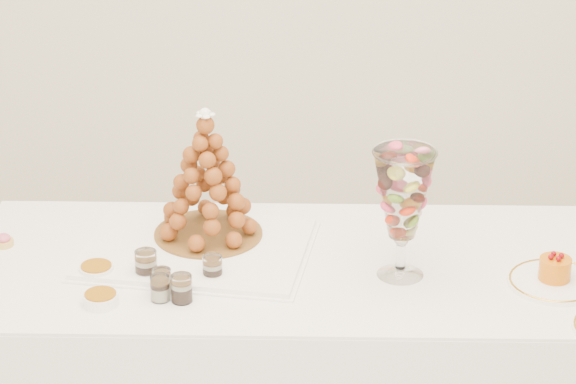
{
  "coord_description": "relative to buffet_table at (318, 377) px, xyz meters",
  "views": [
    {
      "loc": [
        0.13,
        -2.75,
        2.32
      ],
      "look_at": [
        0.02,
        0.22,
        0.92
      ],
      "focal_mm": 85.0,
      "sensor_mm": 36.0,
      "label": 1
    }
  ],
  "objects": [
    {
      "name": "ramekin_back",
      "position": [
        -0.56,
        -0.08,
        0.35
      ],
      "size": [
        0.09,
        0.09,
        0.03
      ],
      "primitive_type": "cylinder",
      "color": "white",
      "rests_on": "buffet_table"
    },
    {
      "name": "pink_tart",
      "position": [
        -0.83,
        0.07,
        0.35
      ],
      "size": [
        0.05,
        0.05,
        0.03
      ],
      "color": "tan",
      "rests_on": "buffet_table"
    },
    {
      "name": "verrine_d",
      "position": [
        -0.38,
        -0.2,
        0.37
      ],
      "size": [
        0.05,
        0.05,
        0.06
      ],
      "primitive_type": "cylinder",
      "rotation": [
        0.0,
        0.0,
        0.06
      ],
      "color": "white",
      "rests_on": "buffet_table"
    },
    {
      "name": "verrine_a",
      "position": [
        -0.43,
        -0.09,
        0.38
      ],
      "size": [
        0.07,
        0.07,
        0.07
      ],
      "primitive_type": "cylinder",
      "rotation": [
        0.0,
        0.0,
        0.26
      ],
      "color": "white",
      "rests_on": "buffet_table"
    },
    {
      "name": "cake_plate",
      "position": [
        0.58,
        -0.08,
        0.35
      ],
      "size": [
        0.23,
        0.23,
        0.01
      ],
      "primitive_type": "cylinder",
      "color": "white",
      "rests_on": "buffet_table"
    },
    {
      "name": "ramekin_front",
      "position": [
        -0.52,
        -0.22,
        0.35
      ],
      "size": [
        0.09,
        0.09,
        0.03
      ],
      "primitive_type": "cylinder",
      "color": "white",
      "rests_on": "buffet_table"
    },
    {
      "name": "verrine_c",
      "position": [
        -0.26,
        -0.1,
        0.37
      ],
      "size": [
        0.06,
        0.06,
        0.07
      ],
      "primitive_type": "cylinder",
      "rotation": [
        0.0,
        0.0,
        -0.35
      ],
      "color": "white",
      "rests_on": "buffet_table"
    },
    {
      "name": "mousse_cake",
      "position": [
        0.58,
        -0.08,
        0.38
      ],
      "size": [
        0.08,
        0.08,
        0.07
      ],
      "color": "#D06709",
      "rests_on": "cake_plate"
    },
    {
      "name": "verrine_e",
      "position": [
        -0.33,
        -0.2,
        0.37
      ],
      "size": [
        0.06,
        0.06,
        0.07
      ],
      "primitive_type": "cylinder",
      "rotation": [
        0.0,
        0.0,
        0.25
      ],
      "color": "white",
      "rests_on": "buffet_table"
    },
    {
      "name": "buffet_table",
      "position": [
        0.0,
        0.0,
        0.0
      ],
      "size": [
        1.8,
        0.74,
        0.68
      ],
      "rotation": [
        0.0,
        0.0,
        0.02
      ],
      "color": "white",
      "rests_on": "ground"
    },
    {
      "name": "croquembouche",
      "position": [
        -0.29,
        0.12,
        0.53
      ],
      "size": [
        0.29,
        0.29,
        0.36
      ],
      "rotation": [
        0.0,
        0.0,
        -0.08
      ],
      "color": "brown",
      "rests_on": "lace_tray"
    },
    {
      "name": "lace_tray",
      "position": [
        -0.32,
        0.05,
        0.35
      ],
      "size": [
        0.61,
        0.49,
        0.02
      ],
      "primitive_type": "cube",
      "rotation": [
        0.0,
        0.0,
        -0.14
      ],
      "color": "white",
      "rests_on": "buffet_table"
    },
    {
      "name": "verrine_b",
      "position": [
        -0.38,
        -0.16,
        0.37
      ],
      "size": [
        0.06,
        0.06,
        0.06
      ],
      "primitive_type": "cylinder",
      "rotation": [
        0.0,
        0.0,
        -0.26
      ],
      "color": "white",
      "rests_on": "buffet_table"
    },
    {
      "name": "macaron_vase",
      "position": [
        0.2,
        -0.05,
        0.56
      ],
      "size": [
        0.15,
        0.15,
        0.33
      ],
      "color": "white",
      "rests_on": "buffet_table"
    }
  ]
}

